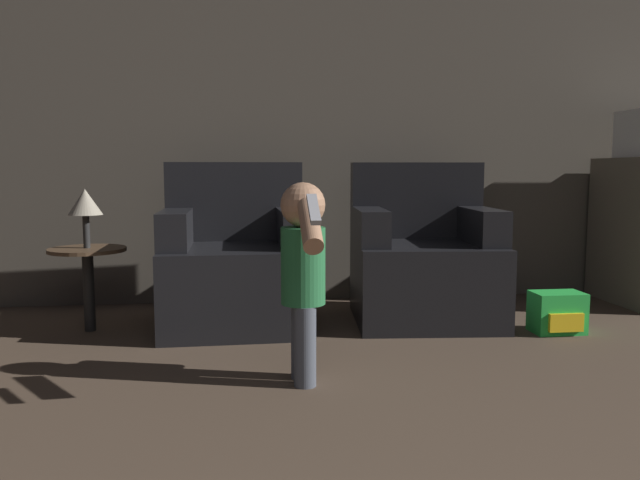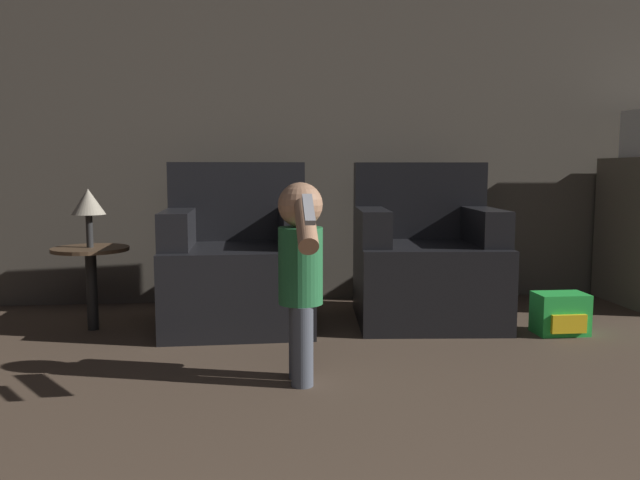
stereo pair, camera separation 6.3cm
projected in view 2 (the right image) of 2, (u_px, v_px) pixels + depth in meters
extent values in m
cube|color=#51493F|center=(284.00, 106.00, 4.12)|extent=(8.40, 0.05, 2.60)
cube|color=black|center=(238.00, 286.00, 3.51)|extent=(0.82, 0.79, 0.46)
cube|color=black|center=(237.00, 201.00, 3.76)|extent=(0.81, 0.17, 0.47)
cube|color=black|center=(178.00, 228.00, 3.43)|extent=(0.17, 0.62, 0.20)
cube|color=black|center=(295.00, 227.00, 3.51)|extent=(0.17, 0.62, 0.20)
cube|color=black|center=(427.00, 282.00, 3.62)|extent=(0.87, 0.84, 0.46)
cube|color=black|center=(419.00, 200.00, 3.87)|extent=(0.82, 0.23, 0.47)
cube|color=black|center=(372.00, 226.00, 3.58)|extent=(0.21, 0.63, 0.20)
cube|color=black|center=(484.00, 226.00, 3.59)|extent=(0.21, 0.63, 0.20)
cylinder|color=#474C56|center=(302.00, 346.00, 2.53)|extent=(0.09, 0.09, 0.33)
cylinder|color=#474C56|center=(300.00, 340.00, 2.63)|extent=(0.09, 0.09, 0.33)
cylinder|color=#236638|center=(301.00, 266.00, 2.54)|extent=(0.18, 0.18, 0.32)
sphere|color=#A37556|center=(300.00, 205.00, 2.52)|extent=(0.18, 0.18, 0.18)
cylinder|color=#A37556|center=(298.00, 265.00, 2.66)|extent=(0.07, 0.07, 0.27)
cylinder|color=#A37556|center=(306.00, 225.00, 2.30)|extent=(0.07, 0.27, 0.20)
cube|color=#99999E|center=(309.00, 209.00, 2.18)|extent=(0.04, 0.16, 0.10)
cube|color=green|center=(560.00, 313.00, 3.35)|extent=(0.27, 0.18, 0.22)
cube|color=yellow|center=(569.00, 324.00, 3.26)|extent=(0.19, 0.02, 0.10)
cylinder|color=black|center=(92.00, 290.00, 3.43)|extent=(0.06, 0.06, 0.44)
cylinder|color=#4C3826|center=(90.00, 249.00, 3.40)|extent=(0.41, 0.41, 0.02)
cylinder|color=#262626|center=(90.00, 231.00, 3.39)|extent=(0.04, 0.04, 0.18)
cone|color=#9E937F|center=(88.00, 202.00, 3.37)|extent=(0.18, 0.18, 0.14)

